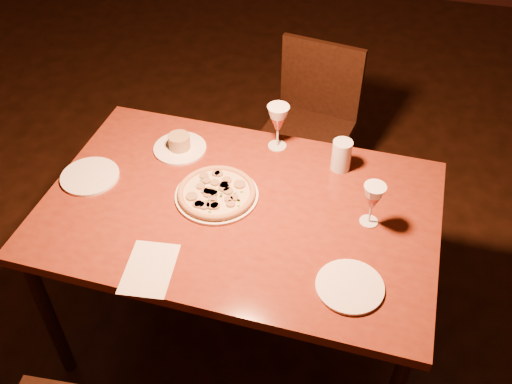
# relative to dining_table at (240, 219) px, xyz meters

# --- Properties ---
(floor) EXTENTS (7.00, 7.00, 0.00)m
(floor) POSITION_rel_dining_table_xyz_m (-0.13, 0.24, -0.70)
(floor) COLOR #331911
(floor) RESTS_ON ground
(dining_table) EXTENTS (1.45, 0.96, 0.76)m
(dining_table) POSITION_rel_dining_table_xyz_m (0.00, 0.00, 0.00)
(dining_table) COLOR maroon
(dining_table) RESTS_ON floor
(chair_far) EXTENTS (0.49, 0.49, 0.88)m
(chair_far) POSITION_rel_dining_table_xyz_m (0.10, 0.95, -0.20)
(chair_far) COLOR black
(chair_far) RESTS_ON floor
(pizza_plate) EXTENTS (0.31, 0.31, 0.03)m
(pizza_plate) POSITION_rel_dining_table_xyz_m (-0.09, 0.03, 0.09)
(pizza_plate) COLOR white
(pizza_plate) RESTS_ON dining_table
(ramekin_saucer) EXTENTS (0.21, 0.21, 0.07)m
(ramekin_saucer) POSITION_rel_dining_table_xyz_m (-0.32, 0.26, 0.09)
(ramekin_saucer) COLOR white
(ramekin_saucer) RESTS_ON dining_table
(wine_glass_far) EXTENTS (0.09, 0.09, 0.19)m
(wine_glass_far) POSITION_rel_dining_table_xyz_m (0.06, 0.38, 0.16)
(wine_glass_far) COLOR #AD4C48
(wine_glass_far) RESTS_ON dining_table
(wine_glass_right) EXTENTS (0.08, 0.08, 0.17)m
(wine_glass_right) POSITION_rel_dining_table_xyz_m (0.46, 0.04, 0.15)
(wine_glass_right) COLOR #AD4C48
(wine_glass_right) RESTS_ON dining_table
(water_tumbler) EXTENTS (0.08, 0.08, 0.13)m
(water_tumbler) POSITION_rel_dining_table_xyz_m (0.32, 0.31, 0.13)
(water_tumbler) COLOR silver
(water_tumbler) RESTS_ON dining_table
(side_plate_left) EXTENTS (0.22, 0.22, 0.01)m
(side_plate_left) POSITION_rel_dining_table_xyz_m (-0.60, 0.01, 0.07)
(side_plate_left) COLOR white
(side_plate_left) RESTS_ON dining_table
(side_plate_near) EXTENTS (0.22, 0.22, 0.01)m
(side_plate_near) POSITION_rel_dining_table_xyz_m (0.44, -0.27, 0.07)
(side_plate_near) COLOR white
(side_plate_near) RESTS_ON dining_table
(menu_card) EXTENTS (0.18, 0.25, 0.00)m
(menu_card) POSITION_rel_dining_table_xyz_m (-0.21, -0.35, 0.07)
(menu_card) COLOR silver
(menu_card) RESTS_ON dining_table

